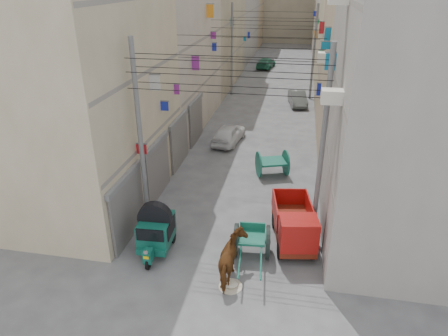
% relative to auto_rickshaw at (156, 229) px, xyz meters
% --- Properties ---
extents(building_row_left, '(8.00, 62.00, 14.00)m').
position_rel_auto_rickshaw_xyz_m(building_row_left, '(-5.48, 29.97, 5.49)').
color(building_row_left, '#C6B696').
rests_on(building_row_left, ground).
extents(building_row_right, '(8.00, 62.00, 14.00)m').
position_rel_auto_rickshaw_xyz_m(building_row_right, '(10.51, 29.97, 5.49)').
color(building_row_right, gray).
rests_on(building_row_right, ground).
extents(end_cap_building, '(22.00, 10.00, 13.00)m').
position_rel_auto_rickshaw_xyz_m(end_cap_building, '(2.52, 61.84, 5.53)').
color(end_cap_building, tan).
rests_on(end_cap_building, ground).
extents(shutters_left, '(0.18, 14.40, 2.88)m').
position_rel_auto_rickshaw_xyz_m(shutters_left, '(-1.40, 6.22, 0.53)').
color(shutters_left, '#47474C').
rests_on(shutters_left, ground).
extents(signboards, '(8.22, 40.52, 5.67)m').
position_rel_auto_rickshaw_xyz_m(signboards, '(2.51, 17.50, 2.47)').
color(signboards, '#1B9953').
rests_on(signboards, ground).
extents(ac_units, '(0.70, 6.55, 3.35)m').
position_rel_auto_rickshaw_xyz_m(ac_units, '(6.17, 3.51, 6.47)').
color(ac_units, beige).
rests_on(ac_units, ground).
extents(utility_poles, '(7.40, 22.20, 8.00)m').
position_rel_auto_rickshaw_xyz_m(utility_poles, '(2.52, 12.84, 3.03)').
color(utility_poles, slate).
rests_on(utility_poles, ground).
extents(overhead_cables, '(7.40, 22.52, 1.12)m').
position_rel_auto_rickshaw_xyz_m(overhead_cables, '(2.52, 10.24, 5.80)').
color(overhead_cables, black).
rests_on(overhead_cables, ground).
extents(auto_rickshaw, '(1.42, 2.36, 1.64)m').
position_rel_auto_rickshaw_xyz_m(auto_rickshaw, '(0.00, 0.00, 0.00)').
color(auto_rickshaw, black).
rests_on(auto_rickshaw, ground).
extents(tonga_cart, '(1.49, 3.03, 1.33)m').
position_rel_auto_rickshaw_xyz_m(tonga_cart, '(3.77, 0.33, -0.27)').
color(tonga_cart, black).
rests_on(tonga_cart, ground).
extents(mini_truck, '(1.98, 3.45, 1.83)m').
position_rel_auto_rickshaw_xyz_m(mini_truck, '(5.37, 1.16, -0.09)').
color(mini_truck, black).
rests_on(mini_truck, ground).
extents(second_cart, '(1.99, 1.87, 1.43)m').
position_rel_auto_rickshaw_xyz_m(second_cart, '(3.98, 7.56, -0.20)').
color(second_cart, '#145A46').
rests_on(second_cart, ground).
extents(feed_sack, '(0.53, 0.42, 0.26)m').
position_rel_auto_rickshaw_xyz_m(feed_sack, '(3.26, -1.57, -0.83)').
color(feed_sack, beige).
rests_on(feed_sack, ground).
extents(horse, '(1.02, 2.07, 1.71)m').
position_rel_auto_rickshaw_xyz_m(horse, '(3.27, -1.16, -0.11)').
color(horse, '#5E2D16').
rests_on(horse, ground).
extents(distant_car_white, '(1.97, 3.84, 1.25)m').
position_rel_auto_rickshaw_xyz_m(distant_car_white, '(0.78, 11.92, -0.34)').
color(distant_car_white, silver).
rests_on(distant_car_white, ground).
extents(distant_car_grey, '(1.87, 3.80, 1.20)m').
position_rel_auto_rickshaw_xyz_m(distant_car_grey, '(5.06, 21.50, -0.37)').
color(distant_car_grey, '#535856').
rests_on(distant_car_grey, ground).
extents(distant_car_green, '(2.29, 4.34, 1.20)m').
position_rel_auto_rickshaw_xyz_m(distant_car_green, '(0.94, 36.47, -0.37)').
color(distant_car_green, '#23664C').
rests_on(distant_car_green, ground).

